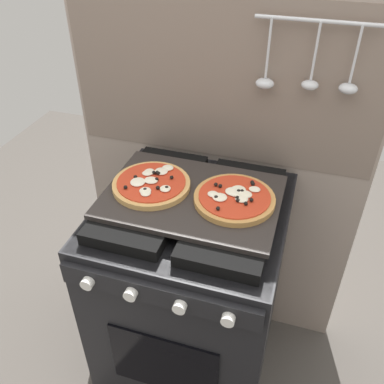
{
  "coord_description": "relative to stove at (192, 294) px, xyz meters",
  "views": [
    {
      "loc": [
        0.31,
        -0.99,
        1.69
      ],
      "look_at": [
        0.0,
        0.0,
        0.93
      ],
      "focal_mm": 39.24,
      "sensor_mm": 36.0,
      "label": 1
    }
  ],
  "objects": [
    {
      "name": "ground_plane",
      "position": [
        0.0,
        0.0,
        -0.45
      ],
      "size": [
        4.0,
        4.0,
        0.0
      ],
      "primitive_type": "plane",
      "color": "#4C4742"
    },
    {
      "name": "kitchen_backsplash",
      "position": [
        0.0,
        0.34,
        0.34
      ],
      "size": [
        1.1,
        0.08,
        1.55
      ],
      "color": "gray",
      "rests_on": "ground_plane"
    },
    {
      "name": "stove",
      "position": [
        0.0,
        0.0,
        0.0
      ],
      "size": [
        0.6,
        0.64,
        0.9
      ],
      "color": "black",
      "rests_on": "ground_plane"
    },
    {
      "name": "baking_tray",
      "position": [
        0.0,
        0.0,
        0.46
      ],
      "size": [
        0.54,
        0.38,
        0.02
      ],
      "primitive_type": "cube",
      "color": "#2D2826",
      "rests_on": "stove"
    },
    {
      "name": "pizza_left",
      "position": [
        -0.13,
        0.0,
        0.48
      ],
      "size": [
        0.25,
        0.25,
        0.03
      ],
      "color": "tan",
      "rests_on": "baking_tray"
    },
    {
      "name": "pizza_right",
      "position": [
        0.13,
        0.01,
        0.48
      ],
      "size": [
        0.25,
        0.25,
        0.03
      ],
      "color": "#C18947",
      "rests_on": "baking_tray"
    }
  ]
}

